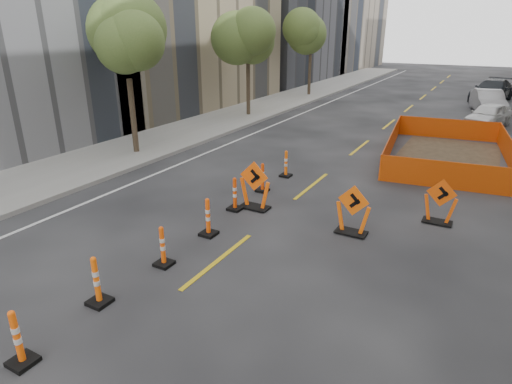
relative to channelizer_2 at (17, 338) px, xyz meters
The scene contains 20 objects.
ground_plane 1.21m from the channelizer_2, 26.44° to the left, with size 140.00×140.00×0.00m, color black.
sidewalk_left 14.85m from the channelizer_2, 122.74° to the left, with size 4.00×90.00×0.15m, color gray.
bld_left_d 43.28m from the channelizer_2, 111.99° to the left, with size 12.00×16.00×14.00m, color #4C4C51.
tree_l_b 13.45m from the channelizer_2, 125.31° to the left, with size 2.80×2.80×5.95m.
tree_l_c 22.15m from the channelizer_2, 109.93° to the left, with size 2.80×2.80×5.95m.
tree_l_d 31.63m from the channelizer_2, 103.69° to the left, with size 2.80×2.80×5.95m.
channelizer_2 is the anchor object (origin of this frame).
channelizer_3 1.84m from the channelizer_2, 96.01° to the left, with size 0.43×0.43×1.09m, color #FB5D0A, non-canonical shape.
channelizer_4 3.66m from the channelizer_2, 90.63° to the left, with size 0.40×0.40×1.02m, color #F24F0A, non-canonical shape.
channelizer_5 5.48m from the channelizer_2, 90.24° to the left, with size 0.43×0.43×1.08m, color #FF500A, non-canonical shape.
channelizer_6 7.32m from the channelizer_2, 92.36° to the left, with size 0.42×0.42×1.06m, color #DA4109, non-canonical shape.
channelizer_7 9.15m from the channelizer_2, 91.98° to the left, with size 0.40×0.40×1.02m, color #EE420A, non-canonical shape.
channelizer_8 10.97m from the channelizer_2, 91.52° to the left, with size 0.40×0.40×1.02m, color #FF5D0A, non-canonical shape.
chevron_sign_left 7.72m from the channelizer_2, 88.67° to the left, with size 1.03×0.62×1.54m, color #FF580A, non-canonical shape.
chevron_sign_center 8.19m from the channelizer_2, 65.74° to the left, with size 0.95×0.57×1.42m, color #F95B0A, non-canonical shape.
chevron_sign_right 10.77m from the channelizer_2, 60.25° to the left, with size 0.90×0.54×1.35m, color #E14A09, non-canonical shape.
safety_fence 17.16m from the channelizer_2, 73.79° to the left, with size 4.69×7.98×1.00m, color #EA4F0C, non-canonical shape.
parked_car_near 25.15m from the channelizer_2, 76.20° to the left, with size 1.58×3.92×1.34m, color silver.
parked_car_mid 29.82m from the channelizer_2, 78.79° to the left, with size 1.58×4.53×1.49m, color gray.
parked_car_far 35.38m from the channelizer_2, 80.47° to the left, with size 2.26×5.55×1.61m, color black.
Camera 1 is at (5.24, -3.55, 5.31)m, focal length 30.00 mm.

